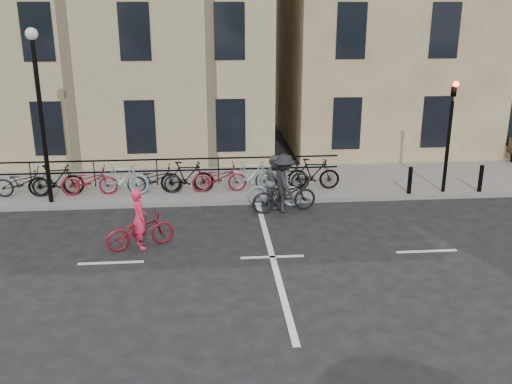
{
  "coord_description": "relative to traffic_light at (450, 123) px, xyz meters",
  "views": [
    {
      "loc": [
        -1.55,
        -13.03,
        6.03
      ],
      "look_at": [
        -0.25,
        1.93,
        1.1
      ],
      "focal_mm": 40.0,
      "sensor_mm": 36.0,
      "label": 1
    }
  ],
  "objects": [
    {
      "name": "bollard_east",
      "position": [
        -1.2,
        -0.09,
        -1.85
      ],
      "size": [
        0.14,
        0.14,
        0.9
      ],
      "primitive_type": "cylinder",
      "color": "black",
      "rests_on": "sidewalk"
    },
    {
      "name": "cyclist_dark",
      "position": [
        -5.47,
        -1.06,
        -1.74
      ],
      "size": [
        2.12,
        1.27,
        1.8
      ],
      "rotation": [
        0.0,
        0.0,
        1.76
      ],
      "color": "black",
      "rests_on": "ground"
    },
    {
      "name": "sidewalk",
      "position": [
        -10.2,
        1.66,
        -2.38
      ],
      "size": [
        46.0,
        4.0,
        0.15
      ],
      "primitive_type": "cube",
      "color": "slate",
      "rests_on": "ground"
    },
    {
      "name": "building_east",
      "position": [
        2.8,
        8.66,
        3.7
      ],
      "size": [
        14.0,
        10.0,
        12.0
      ],
      "primitive_type": "cube",
      "color": "#9B7F5E",
      "rests_on": "sidewalk"
    },
    {
      "name": "lamp_post",
      "position": [
        -12.7,
        0.06,
        1.04
      ],
      "size": [
        0.36,
        0.36,
        5.28
      ],
      "color": "black",
      "rests_on": "sidewalk"
    },
    {
      "name": "cyclist_grey",
      "position": [
        -5.69,
        -0.54,
        -1.78
      ],
      "size": [
        1.77,
        0.89,
        1.66
      ],
      "rotation": [
        0.0,
        0.0,
        1.43
      ],
      "color": "#8EAFBA",
      "rests_on": "ground"
    },
    {
      "name": "bollard_west",
      "position": [
        1.2,
        -0.09,
        -1.85
      ],
      "size": [
        0.14,
        0.14,
        0.9
      ],
      "primitive_type": "cylinder",
      "color": "black",
      "rests_on": "sidewalk"
    },
    {
      "name": "building_west",
      "position": [
        -15.2,
        8.66,
        2.7
      ],
      "size": [
        20.0,
        10.0,
        10.0
      ],
      "primitive_type": "cube",
      "color": "tan",
      "rests_on": "sidewalk"
    },
    {
      "name": "parked_bikes",
      "position": [
        -9.02,
        0.7,
        -1.81
      ],
      "size": [
        11.45,
        1.23,
        1.05
      ],
      "color": "black",
      "rests_on": "sidewalk"
    },
    {
      "name": "traffic_light",
      "position": [
        0.0,
        0.0,
        0.0
      ],
      "size": [
        0.18,
        0.3,
        3.9
      ],
      "color": "black",
      "rests_on": "sidewalk"
    },
    {
      "name": "cyclist_pink",
      "position": [
        -9.56,
        -3.42,
        -1.9
      ],
      "size": [
        1.9,
        1.28,
        1.6
      ],
      "rotation": [
        0.0,
        0.0,
        1.97
      ],
      "color": "maroon",
      "rests_on": "ground"
    },
    {
      "name": "ground",
      "position": [
        -6.2,
        -4.34,
        -2.45
      ],
      "size": [
        120.0,
        120.0,
        0.0
      ],
      "primitive_type": "plane",
      "color": "black",
      "rests_on": "ground"
    }
  ]
}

